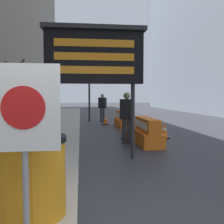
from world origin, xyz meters
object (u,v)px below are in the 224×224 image
(barrel_drum_foreground, at_px, (32,176))
(pedestrian_passerby, at_px, (102,105))
(traffic_cone_mid, at_px, (127,129))
(message_board, at_px, (94,57))
(traffic_cone_far, at_px, (164,131))
(jersey_barrier_orange_near, at_px, (147,133))
(traffic_light_near_curb, at_px, (89,73))
(pedestrian_worker, at_px, (127,113))
(barrel_drum_middle, at_px, (32,157))
(traffic_cone_near, at_px, (105,120))
(warning_sign, at_px, (24,119))
(jersey_barrier_orange_far, at_px, (123,120))
(jersey_barrier_white, at_px, (133,125))

(barrel_drum_foreground, distance_m, pedestrian_passerby, 12.96)
(pedestrian_passerby, bearing_deg, traffic_cone_mid, 125.67)
(message_board, distance_m, traffic_cone_far, 4.51)
(message_board, height_order, jersey_barrier_orange_near, message_board)
(traffic_light_near_curb, xyz_separation_m, pedestrian_worker, (0.94, -7.90, -1.98))
(barrel_drum_middle, xyz_separation_m, jersey_barrier_orange_near, (2.83, 4.10, -0.25))
(message_board, bearing_deg, pedestrian_passerby, 84.14)
(barrel_drum_foreground, bearing_deg, barrel_drum_middle, 99.89)
(traffic_cone_near, height_order, pedestrian_passerby, pedestrian_passerby)
(warning_sign, bearing_deg, barrel_drum_foreground, 94.09)
(message_board, bearing_deg, barrel_drum_foreground, -105.51)
(message_board, bearing_deg, jersey_barrier_orange_far, 75.14)
(traffic_cone_far, xyz_separation_m, traffic_light_near_curb, (-2.49, 7.02, 2.68))
(pedestrian_passerby, bearing_deg, pedestrian_worker, 124.05)
(jersey_barrier_orange_far, relative_size, traffic_cone_mid, 2.56)
(traffic_cone_far, relative_size, traffic_light_near_curb, 0.14)
(traffic_cone_far, xyz_separation_m, pedestrian_worker, (-1.55, -0.87, 0.70))
(warning_sign, distance_m, pedestrian_passerby, 13.48)
(jersey_barrier_white, xyz_separation_m, traffic_cone_near, (-0.77, 3.64, -0.09))
(jersey_barrier_orange_near, distance_m, jersey_barrier_white, 2.32)
(traffic_cone_near, height_order, traffic_cone_far, traffic_cone_far)
(jersey_barrier_orange_far, relative_size, pedestrian_worker, 1.16)
(jersey_barrier_orange_near, distance_m, traffic_cone_near, 6.01)
(message_board, distance_m, traffic_cone_near, 8.12)
(barrel_drum_foreground, distance_m, pedestrian_worker, 5.66)
(jersey_barrier_orange_far, distance_m, pedestrian_passerby, 3.08)
(message_board, bearing_deg, traffic_cone_far, 46.91)
(traffic_light_near_curb, bearing_deg, pedestrian_passerby, -23.88)
(warning_sign, bearing_deg, message_board, 77.16)
(traffic_light_near_curb, distance_m, pedestrian_passerby, 2.14)
(warning_sign, distance_m, jersey_barrier_orange_near, 6.25)
(jersey_barrier_orange_far, distance_m, traffic_cone_far, 3.89)
(jersey_barrier_white, bearing_deg, warning_sign, -108.41)
(traffic_cone_near, height_order, traffic_cone_mid, traffic_cone_mid)
(traffic_cone_far, bearing_deg, barrel_drum_middle, -125.93)
(barrel_drum_foreground, bearing_deg, message_board, 74.49)
(jersey_barrier_orange_far, bearing_deg, message_board, -104.86)
(barrel_drum_middle, distance_m, jersey_barrier_white, 7.02)
(jersey_barrier_orange_near, bearing_deg, traffic_cone_near, 97.37)
(jersey_barrier_white, height_order, traffic_cone_far, jersey_barrier_white)
(barrel_drum_foreground, relative_size, traffic_cone_mid, 1.21)
(traffic_light_near_curb, bearing_deg, traffic_cone_near, -69.84)
(barrel_drum_foreground, distance_m, jersey_barrier_orange_far, 10.27)
(barrel_drum_middle, distance_m, traffic_light_near_curb, 12.50)
(barrel_drum_middle, distance_m, warning_sign, 1.65)
(barrel_drum_foreground, relative_size, jersey_barrier_orange_far, 0.48)
(message_board, distance_m, pedestrian_worker, 2.74)
(pedestrian_worker, distance_m, pedestrian_passerby, 7.55)
(barrel_drum_middle, xyz_separation_m, jersey_barrier_orange_far, (2.83, 8.97, -0.27))
(traffic_cone_far, height_order, pedestrian_worker, pedestrian_worker)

